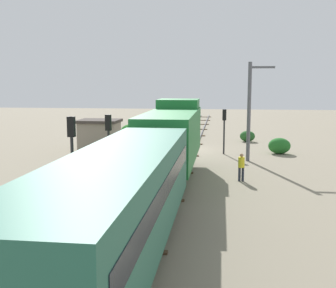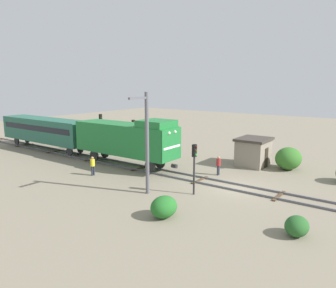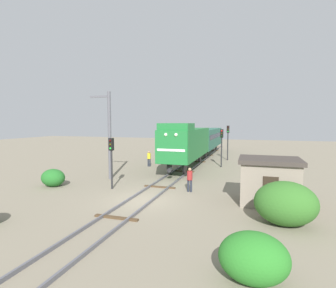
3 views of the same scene
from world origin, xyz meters
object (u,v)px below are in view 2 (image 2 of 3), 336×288
object	(u,v)px
worker_near_track	(218,164)
relay_hut	(253,152)
worker_by_signal	(93,164)
catenary_mast	(146,141)
traffic_signal_far	(101,125)
locomotive	(127,138)
traffic_signal_mid	(134,131)
traffic_signal_near	(194,160)
passenger_car_leading	(45,129)

from	to	relation	value
worker_near_track	relay_hut	distance (m)	5.24
worker_by_signal	catenary_mast	world-z (taller)	catenary_mast
worker_by_signal	traffic_signal_far	bearing A→B (deg)	-26.33
locomotive	traffic_signal_mid	bearing A→B (deg)	32.54
locomotive	traffic_signal_near	bearing A→B (deg)	-108.42
worker_by_signal	passenger_car_leading	bearing A→B (deg)	2.64
passenger_car_leading	worker_by_signal	bearing A→B (deg)	-107.70
relay_hut	passenger_car_leading	bearing A→B (deg)	107.94
passenger_car_leading	relay_hut	world-z (taller)	passenger_car_leading
traffic_signal_near	relay_hut	world-z (taller)	traffic_signal_near
passenger_car_leading	relay_hut	distance (m)	24.37
worker_near_track	worker_by_signal	world-z (taller)	same
locomotive	traffic_signal_mid	xyz separation A→B (m)	(3.40, 2.17, 0.08)
passenger_car_leading	traffic_signal_near	xyz separation A→B (m)	(-3.20, -22.95, 0.08)
traffic_signal_near	worker_near_track	distance (m)	5.90
locomotive	passenger_car_leading	world-z (taller)	locomotive
traffic_signal_near	worker_by_signal	xyz separation A→B (m)	(-1.00, 9.79, -1.61)
passenger_car_leading	relay_hut	xyz separation A→B (m)	(7.50, -23.16, -1.13)
traffic_signal_far	traffic_signal_mid	bearing A→B (deg)	-92.14
passenger_car_leading	traffic_signal_far	world-z (taller)	traffic_signal_far
locomotive	traffic_signal_mid	world-z (taller)	locomotive
worker_by_signal	catenary_mast	xyz separation A→B (m)	(-0.87, -6.90, 2.95)
traffic_signal_far	relay_hut	world-z (taller)	traffic_signal_far
traffic_signal_near	locomotive	bearing A→B (deg)	71.58
traffic_signal_far	catenary_mast	world-z (taller)	catenary_mast
worker_by_signal	catenary_mast	bearing A→B (deg)	-166.81
traffic_signal_near	worker_near_track	size ratio (longest dim) A/B	2.19
traffic_signal_mid	catenary_mast	xyz separation A→B (m)	(-8.47, -8.89, 1.10)
relay_hut	locomotive	bearing A→B (deg)	127.35
passenger_car_leading	traffic_signal_near	bearing A→B (deg)	-97.94
worker_near_track	catenary_mast	distance (m)	8.26
traffic_signal_mid	worker_by_signal	bearing A→B (deg)	-165.31
traffic_signal_near	worker_near_track	xyz separation A→B (m)	(5.60, 0.94, -1.61)
worker_near_track	relay_hut	xyz separation A→B (m)	(5.10, -1.15, 0.40)
passenger_car_leading	worker_near_track	distance (m)	22.19
worker_near_track	traffic_signal_far	bearing A→B (deg)	142.57
traffic_signal_mid	passenger_car_leading	bearing A→B (deg)	106.94
worker_by_signal	relay_hut	xyz separation A→B (m)	(11.70, -10.01, 0.40)
locomotive	worker_by_signal	world-z (taller)	locomotive
traffic_signal_far	traffic_signal_near	bearing A→B (deg)	-111.64
worker_near_track	worker_by_signal	size ratio (longest dim) A/B	1.00
traffic_signal_far	worker_by_signal	bearing A→B (deg)	-136.68
traffic_signal_near	worker_near_track	world-z (taller)	traffic_signal_near
relay_hut	traffic_signal_far	bearing A→B (deg)	102.66
locomotive	passenger_car_leading	xyz separation A→B (m)	(0.00, 13.34, -0.25)
passenger_car_leading	catenary_mast	xyz separation A→B (m)	(-5.07, -20.05, 1.42)
worker_near_track	catenary_mast	world-z (taller)	catenary_mast
traffic_signal_mid	traffic_signal_far	size ratio (longest dim) A/B	0.93
traffic_signal_near	traffic_signal_far	distance (m)	18.45
catenary_mast	traffic_signal_near	bearing A→B (deg)	-57.16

